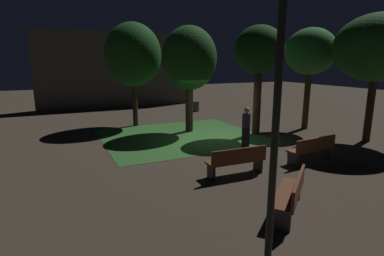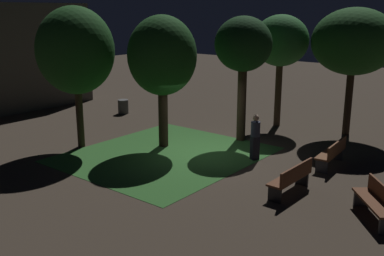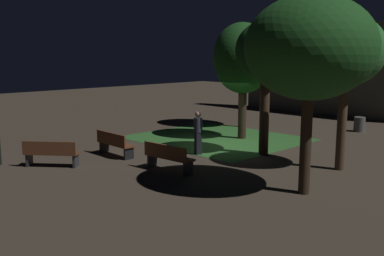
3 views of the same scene
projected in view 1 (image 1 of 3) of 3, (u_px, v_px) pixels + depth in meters
The scene contains 14 objects.
ground_plane at pixel (214, 139), 13.10m from camera, with size 60.00×60.00×0.00m, color #3D3328.
grass_lawn at pixel (181, 136), 13.60m from camera, with size 6.81×6.00×0.01m, color #2D6028.
bench_corner at pixel (237, 160), 8.75m from camera, with size 1.81×0.52×0.88m.
bench_by_lamp at pixel (312, 149), 9.95m from camera, with size 1.83×0.61×0.88m.
bench_path_side at pixel (291, 193), 6.58m from camera, with size 1.69×1.52×0.88m.
tree_near_wall at pixel (311, 52), 14.40m from camera, with size 2.40×2.40×4.89m.
tree_back_right at pixel (259, 52), 13.17m from camera, with size 2.20×2.20×4.86m.
tree_tall_center at pixel (133, 55), 15.13m from camera, with size 2.83×2.83×5.23m.
tree_back_left at pixel (378, 48), 11.94m from camera, with size 3.34×3.34×5.18m.
tree_left_canopy at pixel (189, 59), 13.86m from camera, with size 2.55×2.55×4.92m.
lamp_post_plaza_east at pixel (279, 78), 4.44m from camera, with size 0.36×0.36×4.49m.
trash_bin at pixel (195, 106), 20.44m from camera, with size 0.52×0.52×0.70m, color #4C4C4C.
pedestrian at pixel (246, 127), 11.58m from camera, with size 0.34×0.32×1.61m.
building_wall_backdrop at pixel (117, 70), 22.11m from camera, with size 11.23×0.80×5.42m, color #4C4742.
Camera 1 is at (-6.14, -11.15, 3.28)m, focal length 28.15 mm.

